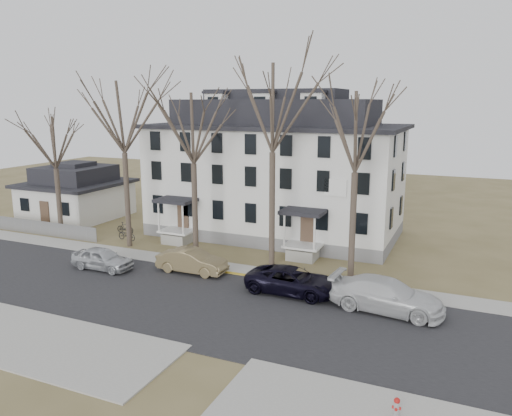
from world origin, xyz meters
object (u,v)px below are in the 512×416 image
at_px(tree_far_left, 122,112).
at_px(tree_center, 273,101).
at_px(tree_mid_left, 193,123).
at_px(car_navy, 292,281).
at_px(bicycle_left, 127,235).
at_px(tree_mid_right, 357,126).
at_px(boarding_house, 275,171).
at_px(car_tan, 192,262).
at_px(tree_bungalow, 54,139).
at_px(fire_hydrant, 397,407).
at_px(car_silver, 102,259).
at_px(car_white, 387,296).
at_px(small_house, 76,194).
at_px(bicycle_right, 125,228).

distance_m(tree_far_left, tree_center, 12.02).
relative_size(tree_mid_left, car_navy, 2.34).
bearing_deg(bicycle_left, tree_mid_right, -89.70).
bearing_deg(boarding_house, car_tan, -96.10).
bearing_deg(tree_bungalow, fire_hydrant, -25.34).
distance_m(car_silver, car_white, 18.62).
relative_size(car_silver, car_tan, 0.92).
xyz_separation_m(small_house, bicycle_left, (9.85, -5.05, -1.81)).
relative_size(tree_mid_right, bicycle_left, 7.57).
distance_m(tree_mid_right, car_silver, 18.71).
bearing_deg(bicycle_left, fire_hydrant, -118.79).
relative_size(tree_mid_left, tree_center, 0.87).
xyz_separation_m(boarding_house, bicycle_right, (-11.61, -5.34, -4.89)).
bearing_deg(tree_center, fire_hydrant, -53.25).
bearing_deg(car_silver, car_navy, -85.60).
bearing_deg(tree_center, car_navy, -54.84).
height_order(boarding_house, tree_far_left, tree_far_left).
bearing_deg(bicycle_left, car_tan, -113.65).
xyz_separation_m(tree_mid_right, car_tan, (-9.74, -3.48, -8.83)).
bearing_deg(bicycle_left, car_white, -101.18).
xyz_separation_m(tree_center, car_white, (8.52, -4.66, -10.21)).
height_order(boarding_house, bicycle_right, boarding_house).
height_order(boarding_house, tree_center, tree_center).
distance_m(small_house, car_tan, 21.16).
bearing_deg(car_navy, car_silver, 95.55).
bearing_deg(small_house, bicycle_right, -21.94).
bearing_deg(tree_mid_right, tree_mid_left, 180.00).
height_order(small_house, tree_mid_left, tree_mid_left).
xyz_separation_m(car_navy, car_white, (5.50, -0.38, 0.12)).
bearing_deg(tree_mid_left, bicycle_left, 170.88).
relative_size(car_white, bicycle_right, 3.69).
distance_m(small_house, tree_mid_left, 19.53).
bearing_deg(tree_mid_left, bicycle_right, 161.89).
xyz_separation_m(tree_mid_right, car_silver, (-15.58, -5.35, -8.87)).
relative_size(car_tan, fire_hydrant, 6.12).
bearing_deg(bicycle_left, boarding_house, -51.55).
xyz_separation_m(small_house, tree_far_left, (11.00, -6.20, 8.09)).
height_order(tree_mid_left, tree_bungalow, tree_mid_left).
distance_m(tree_far_left, car_navy, 18.32).
xyz_separation_m(bicycle_left, fire_hydrant, (23.54, -15.07, -0.05)).
xyz_separation_m(tree_far_left, fire_hydrant, (22.39, -13.92, -9.96)).
distance_m(small_house, fire_hydrant, 39.03).
bearing_deg(car_navy, bicycle_left, 72.31).
distance_m(tree_mid_right, fire_hydrant, 17.40).
relative_size(boarding_house, car_white, 3.44).
distance_m(tree_far_left, bicycle_left, 10.03).
xyz_separation_m(small_house, tree_bungalow, (4.00, -6.20, 5.87)).
distance_m(boarding_house, car_navy, 14.57).
relative_size(tree_mid_left, car_silver, 2.95).
xyz_separation_m(car_silver, car_tan, (5.84, 1.87, 0.04)).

